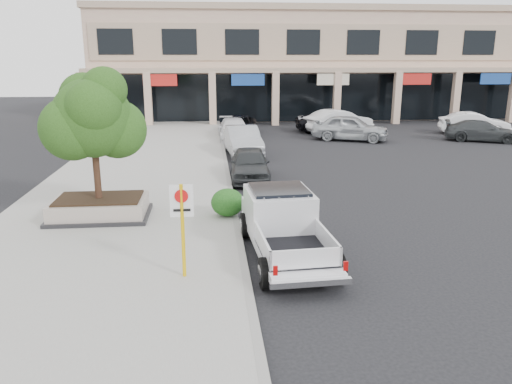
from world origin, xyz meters
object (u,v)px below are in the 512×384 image
planter_tree (98,118)px  lot_car_a (350,128)px  curb_car_d (239,125)px  lot_car_d (330,122)px  curb_car_b (243,141)px  lot_car_e (329,121)px  curb_car_c (234,130)px  lot_car_c (482,131)px  pickup_truck (286,227)px  planter (100,208)px  no_parking_sign (182,218)px  curb_car_a (250,164)px  lot_car_f (474,123)px  lot_car_b (339,121)px

planter_tree → lot_car_a: 20.22m
curb_car_d → lot_car_d: (6.79, 1.10, 0.02)m
curb_car_b → lot_car_e: 10.94m
curb_car_c → curb_car_d: 2.31m
curb_car_b → lot_car_c: (15.82, 3.27, -0.13)m
pickup_truck → curb_car_b: size_ratio=1.12×
lot_car_e → planter: bearing=165.1°
no_parking_sign → lot_car_d: no_parking_sign is taller
planter_tree → curb_car_a: bearing=44.6°
planter → lot_car_a: bearing=50.5°
planter → lot_car_d: bearing=57.5°
lot_car_e → lot_car_c: bearing=-102.9°
curb_car_b → lot_car_d: (7.02, 8.43, -0.09)m
planter → lot_car_c: size_ratio=0.69×
no_parking_sign → pickup_truck: (2.68, 1.32, -0.78)m
no_parking_sign → curb_car_a: 10.67m
no_parking_sign → curb_car_d: 23.71m
planter → lot_car_a: (12.89, 15.64, 0.36)m
lot_car_c → curb_car_b: bearing=125.0°
curb_car_a → curb_car_b: size_ratio=0.86×
curb_car_a → lot_car_f: 20.84m
lot_car_f → lot_car_e: bearing=92.6°
curb_car_b → lot_car_e: bearing=46.4°
curb_car_a → lot_car_e: (7.03, 14.32, 0.08)m
curb_car_c → lot_car_b: bearing=18.7°
no_parking_sign → lot_car_b: no_parking_sign is taller
lot_car_c → lot_car_d: (-8.79, 5.16, 0.03)m
lot_car_d → planter: bearing=148.4°
pickup_truck → lot_car_d: 24.30m
lot_car_b → lot_car_f: 9.52m
lot_car_e → lot_car_d: bearing=-96.3°
pickup_truck → lot_car_d: pickup_truck is taller
curb_car_d → lot_car_f: size_ratio=1.06×
curb_car_d → planter_tree: bearing=-99.9°
planter → curb_car_b: bearing=63.8°
planter_tree → curb_car_c: (5.17, 16.16, -2.71)m
planter_tree → curb_car_c: bearing=72.3°
no_parking_sign → curb_car_a: bearing=76.6°
pickup_truck → lot_car_e: (6.80, 23.35, -0.07)m
lot_car_a → lot_car_d: 4.06m
lot_car_b → lot_car_d: (-0.45, 0.62, -0.13)m
planter → curb_car_b: 12.55m
curb_car_d → lot_car_b: 7.26m
curb_car_a → planter: bearing=-132.2°
no_parking_sign → planter: bearing=121.1°
curb_car_b → lot_car_f: (16.87, 6.26, -0.03)m
planter → lot_car_c: lot_car_c is taller
planter_tree → lot_car_d: 23.30m
planter → curb_car_c: 17.16m
planter → lot_car_d: (12.56, 19.68, 0.23)m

